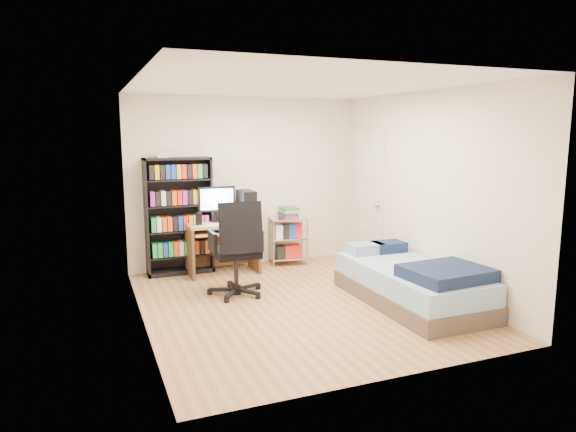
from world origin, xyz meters
name	(u,v)px	position (x,y,z in m)	size (l,w,h in m)	color
room	(298,198)	(0.00, 0.00, 1.25)	(3.58, 4.08, 2.58)	#A87F54
media_shelf	(179,215)	(-1.04, 1.84, 0.84)	(0.92, 0.31, 1.71)	black
computer_desk	(228,226)	(-0.38, 1.65, 0.67)	(0.98, 0.57, 1.23)	tan
office_chair	(237,265)	(-0.57, 0.56, 0.38)	(0.72, 0.72, 1.19)	black
wire_cart	(288,227)	(0.57, 1.76, 0.57)	(0.60, 0.47, 0.87)	silver
bed	(412,283)	(1.24, -0.50, 0.25)	(1.00, 1.99, 0.57)	#51463C
door	(369,198)	(1.72, 1.35, 1.00)	(0.12, 0.80, 2.00)	silver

